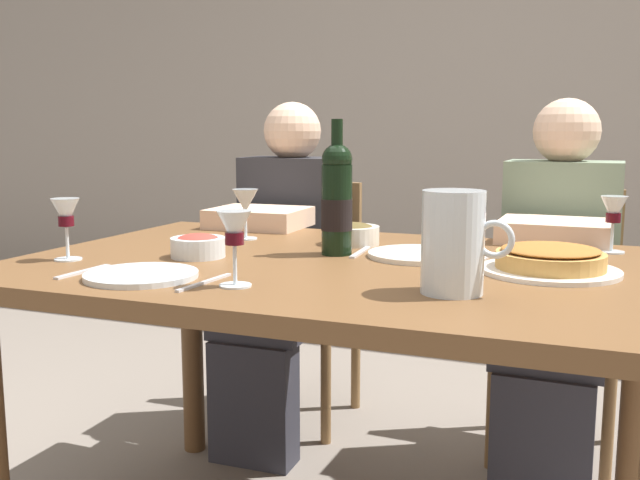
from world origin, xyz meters
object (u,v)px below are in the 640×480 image
at_px(wine_glass_centre, 234,232).
at_px(dinner_plate_left_setting, 141,275).
at_px(baked_tart, 550,260).
at_px(wine_bottle, 337,199).
at_px(wine_glass_right_diner, 613,213).
at_px(olive_bowl, 353,233).
at_px(diner_right, 556,282).
at_px(salad_bowl, 198,245).
at_px(wine_glass_left_diner, 245,203).
at_px(dining_table, 340,300).
at_px(water_pitcher, 453,248).
at_px(chair_right, 560,303).
at_px(diner_left, 280,263).
at_px(dinner_plate_right_setting, 419,255).
at_px(wine_glass_spare, 66,216).
at_px(chair_left, 306,283).

xyz_separation_m(wine_glass_centre, dinner_plate_left_setting, (-0.22, -0.00, -0.10)).
bearing_deg(baked_tart, wine_bottle, 174.56).
height_order(wine_bottle, wine_glass_right_diner, wine_bottle).
bearing_deg(olive_bowl, diner_right, 38.94).
relative_size(salad_bowl, olive_bowl, 0.91).
bearing_deg(wine_glass_left_diner, dining_table, -32.19).
xyz_separation_m(dining_table, wine_bottle, (-0.04, 0.09, 0.23)).
bearing_deg(water_pitcher, dining_table, 143.55).
distance_m(wine_glass_centre, dinner_plate_left_setting, 0.24).
bearing_deg(wine_bottle, salad_bowl, -151.77).
bearing_deg(chair_right, water_pitcher, 83.94).
bearing_deg(wine_bottle, olive_bowl, 95.16).
distance_m(diner_left, chair_right, 0.94).
bearing_deg(wine_glass_left_diner, diner_left, 101.44).
bearing_deg(water_pitcher, salad_bowl, 166.23).
distance_m(wine_bottle, chair_right, 1.03).
distance_m(wine_glass_right_diner, dinner_plate_right_setting, 0.50).
bearing_deg(salad_bowl, wine_glass_right_diner, 25.15).
xyz_separation_m(dining_table, wine_glass_right_diner, (0.59, 0.37, 0.19)).
relative_size(wine_bottle, wine_glass_right_diner, 2.32).
relative_size(water_pitcher, wine_glass_centre, 1.30).
distance_m(wine_glass_left_diner, dinner_plate_right_setting, 0.54).
bearing_deg(wine_glass_spare, salad_bowl, 29.01).
height_order(salad_bowl, wine_glass_spare, wine_glass_spare).
bearing_deg(diner_left, wine_glass_right_diner, 164.05).
relative_size(wine_glass_centre, diner_right, 0.13).
xyz_separation_m(wine_bottle, wine_glass_spare, (-0.56, -0.31, -0.03)).
relative_size(dining_table, chair_left, 1.72).
height_order(salad_bowl, olive_bowl, olive_bowl).
xyz_separation_m(olive_bowl, dinner_plate_right_setting, (0.21, -0.13, -0.02)).
distance_m(wine_glass_spare, dinner_plate_left_setting, 0.32).
height_order(baked_tart, olive_bowl, baked_tart).
distance_m(wine_glass_right_diner, diner_right, 0.41).
bearing_deg(wine_bottle, wine_glass_right_diner, 23.63).
height_order(dining_table, chair_right, chair_right).
bearing_deg(dinner_plate_left_setting, wine_glass_centre, 0.09).
height_order(wine_glass_left_diner, dinner_plate_right_setting, wine_glass_left_diner).
height_order(dining_table, wine_glass_right_diner, wine_glass_right_diner).
distance_m(wine_glass_centre, diner_right, 1.16).
bearing_deg(dining_table, diner_right, 55.90).
distance_m(wine_glass_spare, dinner_plate_right_setting, 0.84).
bearing_deg(wine_bottle, diner_right, 49.39).
relative_size(wine_glass_spare, dinner_plate_left_setting, 0.62).
bearing_deg(chair_left, wine_glass_centre, 105.00).
relative_size(water_pitcher, diner_left, 0.17).
bearing_deg(diner_right, chair_right, -89.79).
xyz_separation_m(wine_glass_centre, chair_left, (-0.35, 1.20, -0.37)).
xyz_separation_m(dinner_plate_left_setting, dinner_plate_right_setting, (0.48, 0.45, 0.00)).
xyz_separation_m(water_pitcher, wine_glass_left_diner, (-0.67, 0.46, 0.02)).
xyz_separation_m(water_pitcher, dinner_plate_right_setting, (-0.15, 0.36, -0.08)).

